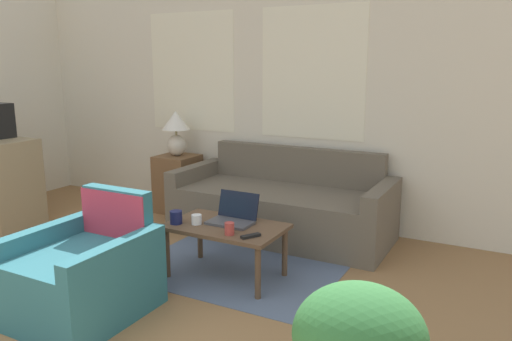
# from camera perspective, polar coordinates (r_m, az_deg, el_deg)

# --- Properties ---
(wall_back) EXTENTS (6.81, 0.06, 2.60)m
(wall_back) POSITION_cam_1_polar(r_m,az_deg,el_deg) (5.37, 0.02, 8.52)
(wall_back) COLOR silver
(wall_back) RESTS_ON ground_plane
(rug) EXTENTS (1.62, 1.95, 0.01)m
(rug) POSITION_cam_1_polar(r_m,az_deg,el_deg) (4.45, 0.24, -9.46)
(rug) COLOR slate
(rug) RESTS_ON ground_plane
(couch) EXTENTS (2.10, 0.89, 0.82)m
(couch) POSITION_cam_1_polar(r_m,az_deg,el_deg) (4.89, 3.10, -4.20)
(couch) COLOR #665B4C
(couch) RESTS_ON ground_plane
(armchair) EXTENTS (0.76, 0.84, 0.79)m
(armchair) POSITION_cam_1_polar(r_m,az_deg,el_deg) (3.58, -18.82, -11.24)
(armchair) COLOR #2D6B75
(armchair) RESTS_ON ground_plane
(side_table) EXTENTS (0.42, 0.42, 0.64)m
(side_table) POSITION_cam_1_polar(r_m,az_deg,el_deg) (5.70, -8.92, -1.47)
(side_table) COLOR brown
(side_table) RESTS_ON ground_plane
(table_lamp) EXTENTS (0.31, 0.31, 0.50)m
(table_lamp) POSITION_cam_1_polar(r_m,az_deg,el_deg) (5.59, -9.12, 4.69)
(table_lamp) COLOR beige
(table_lamp) RESTS_ON side_table
(coffee_table) EXTENTS (0.90, 0.55, 0.42)m
(coffee_table) POSITION_cam_1_polar(r_m,az_deg,el_deg) (3.89, -3.47, -6.95)
(coffee_table) COLOR brown
(coffee_table) RESTS_ON ground_plane
(laptop) EXTENTS (0.35, 0.27, 0.23)m
(laptop) POSITION_cam_1_polar(r_m,az_deg,el_deg) (3.92, -2.62, -5.21)
(laptop) COLOR #47474C
(laptop) RESTS_ON coffee_table
(cup_navy) EXTENTS (0.08, 0.08, 0.08)m
(cup_navy) POSITION_cam_1_polar(r_m,az_deg,el_deg) (3.90, -6.81, -5.58)
(cup_navy) COLOR white
(cup_navy) RESTS_ON coffee_table
(cup_yellow) EXTENTS (0.10, 0.10, 0.10)m
(cup_yellow) POSITION_cam_1_polar(r_m,az_deg,el_deg) (3.93, -9.12, -5.30)
(cup_yellow) COLOR #191E4C
(cup_yellow) RESTS_ON coffee_table
(cup_white) EXTENTS (0.07, 0.07, 0.09)m
(cup_white) POSITION_cam_1_polar(r_m,az_deg,el_deg) (3.65, -3.05, -6.65)
(cup_white) COLOR #B23D38
(cup_white) RESTS_ON coffee_table
(tv_remote) EXTENTS (0.11, 0.15, 0.02)m
(tv_remote) POSITION_cam_1_polar(r_m,az_deg,el_deg) (3.60, -0.61, -7.49)
(tv_remote) COLOR black
(tv_remote) RESTS_ON coffee_table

